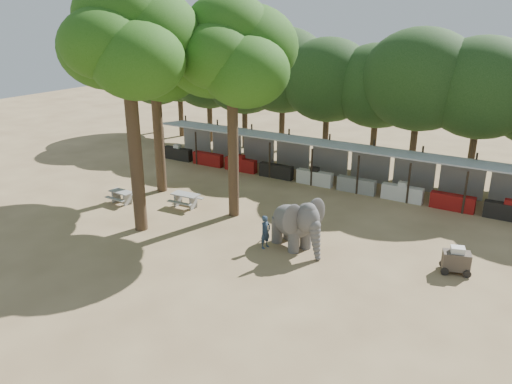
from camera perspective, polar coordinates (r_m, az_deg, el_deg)
The scene contains 11 objects.
ground at distance 21.24m, azimuth -4.73°, elevation -9.50°, with size 100.00×100.00×0.00m, color brown.
vendor_stalls at distance 32.13m, azimuth 9.74°, elevation 2.89°, with size 28.00×2.99×2.80m.
yard_tree_left at distance 29.98m, azimuth -11.63°, elevation 15.26°, with size 7.10×6.90×11.02m.
yard_tree_center at distance 24.24m, azimuth -14.57°, elevation 16.45°, with size 7.10×6.90×12.04m.
yard_tree_back at distance 25.47m, azimuth -2.83°, elevation 15.66°, with size 7.10×6.90×11.36m.
backdrop_trees at distance 35.98m, azimuth 13.27°, elevation 11.53°, with size 46.46×5.95×8.33m.
elephant at distance 23.08m, azimuth 4.68°, elevation -3.57°, with size 3.32×2.63×2.49m.
handler at distance 23.20m, azimuth 1.09°, elevation -4.58°, with size 0.57×0.38×1.59m, color #26384C.
picnic_table_near at distance 29.74m, azimuth -15.11°, elevation -0.36°, with size 1.50×1.36×0.72m.
picnic_table_far at distance 28.38m, azimuth -8.06°, elevation -0.73°, with size 1.65×1.50×0.79m.
cart_front at distance 22.76m, azimuth 21.91°, elevation -7.22°, with size 1.39×1.11×1.19m.
Camera 1 is at (11.02, -14.91, 10.37)m, focal length 35.00 mm.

